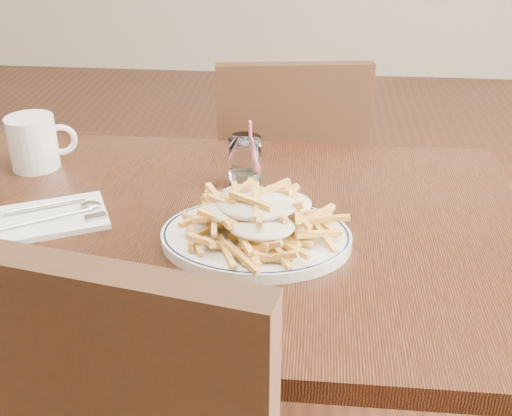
# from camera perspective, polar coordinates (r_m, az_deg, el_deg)

# --- Properties ---
(table) EXTENTS (1.20, 0.80, 0.75)m
(table) POSITION_cam_1_polar(r_m,az_deg,el_deg) (1.24, -4.18, -4.37)
(table) COLOR black
(table) RESTS_ON ground
(chair_far) EXTENTS (0.46, 0.46, 0.89)m
(chair_far) POSITION_cam_1_polar(r_m,az_deg,el_deg) (1.91, 2.88, 2.39)
(chair_far) COLOR black
(chair_far) RESTS_ON ground
(fries_plate) EXTENTS (0.39, 0.36, 0.02)m
(fries_plate) POSITION_cam_1_polar(r_m,az_deg,el_deg) (1.13, 0.00, -2.61)
(fries_plate) COLOR white
(fries_plate) RESTS_ON table
(loaded_fries) EXTENTS (0.32, 0.29, 0.08)m
(loaded_fries) POSITION_cam_1_polar(r_m,az_deg,el_deg) (1.10, 0.00, -0.26)
(loaded_fries) COLOR gold
(loaded_fries) RESTS_ON fries_plate
(napkin) EXTENTS (0.26, 0.22, 0.01)m
(napkin) POSITION_cam_1_polar(r_m,az_deg,el_deg) (1.26, -18.15, -0.92)
(napkin) COLOR white
(napkin) RESTS_ON table
(cutlery) EXTENTS (0.19, 0.17, 0.01)m
(cutlery) POSITION_cam_1_polar(r_m,az_deg,el_deg) (1.26, -18.12, -0.43)
(cutlery) COLOR silver
(cutlery) RESTS_ON napkin
(water_glass) EXTENTS (0.07, 0.07, 0.15)m
(water_glass) POSITION_cam_1_polar(r_m,az_deg,el_deg) (1.31, -0.98, 3.87)
(water_glass) COLOR white
(water_glass) RESTS_ON table
(coffee_mug) EXTENTS (0.14, 0.10, 0.11)m
(coffee_mug) POSITION_cam_1_polar(r_m,az_deg,el_deg) (1.47, -19.11, 5.53)
(coffee_mug) COLOR white
(coffee_mug) RESTS_ON table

